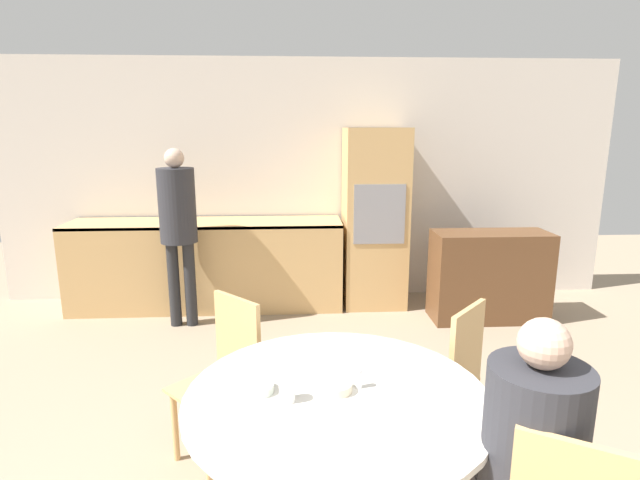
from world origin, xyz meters
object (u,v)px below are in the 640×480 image
object	(u,v)px
person_standing	(178,218)
bowl_centre	(336,387)
person_seated	(535,462)
cup	(287,390)
dining_table	(337,443)
chair_far_left	(226,370)
chair_far_right	(449,373)
oven_unit	(374,218)
bowl_near	(257,388)
sideboard	(489,276)

from	to	relation	value
person_standing	bowl_centre	bearing A→B (deg)	-65.17
person_seated	cup	size ratio (longest dim) A/B	12.53
dining_table	chair_far_left	bearing A→B (deg)	128.55
person_standing	bowl_centre	world-z (taller)	person_standing
chair_far_right	oven_unit	bearing A→B (deg)	-136.96
cup	person_seated	bearing A→B (deg)	-23.27
person_standing	bowl_near	world-z (taller)	person_standing
chair_far_left	person_standing	world-z (taller)	person_standing
oven_unit	dining_table	size ratio (longest dim) A/B	1.44
chair_far_right	cup	world-z (taller)	chair_far_right
chair_far_left	sideboard	bearing A→B (deg)	86.00
oven_unit	person_standing	xyz separation A→B (m)	(-1.93, -0.52, 0.12)
sideboard	cup	world-z (taller)	sideboard
chair_far_left	person_seated	size ratio (longest dim) A/B	0.75
person_seated	chair_far_right	bearing A→B (deg)	88.69
dining_table	person_seated	xyz separation A→B (m)	(0.67, -0.42, 0.19)
dining_table	bowl_near	size ratio (longest dim) A/B	8.87
chair_far_left	bowl_centre	xyz separation A→B (m)	(0.57, -0.70, 0.26)
chair_far_right	chair_far_left	bearing A→B (deg)	-52.17
dining_table	person_seated	size ratio (longest dim) A/B	1.05
dining_table	bowl_centre	bearing A→B (deg)	97.55
dining_table	person_standing	size ratio (longest dim) A/B	0.77
person_seated	oven_unit	bearing A→B (deg)	89.70
dining_table	cup	bearing A→B (deg)	-168.22
chair_far_right	person_seated	distance (m)	1.05
chair_far_left	person_standing	xyz separation A→B (m)	(-0.67, 1.99, 0.53)
bowl_near	bowl_centre	world-z (taller)	bowl_centre
person_seated	person_standing	size ratio (longest dim) A/B	0.74
chair_far_left	cup	distance (m)	0.89
person_standing	bowl_centre	size ratio (longest dim) A/B	12.02
sideboard	cup	xyz separation A→B (m)	(-1.97, -2.74, 0.37)
person_standing	bowl_near	size ratio (longest dim) A/B	11.50
chair_far_left	cup	xyz separation A→B (m)	(0.36, -0.76, 0.29)
dining_table	bowl_near	xyz separation A→B (m)	(-0.34, 0.04, 0.26)
oven_unit	person_seated	xyz separation A→B (m)	(-0.02, -3.65, -0.22)
dining_table	chair_far_left	world-z (taller)	chair_far_left
chair_far_right	bowl_centre	xyz separation A→B (m)	(-0.69, -0.58, 0.26)
chair_far_left	bowl_near	xyz separation A→B (m)	(0.23, -0.68, 0.26)
person_standing	bowl_centre	distance (m)	2.97
chair_far_left	bowl_centre	distance (m)	0.94
chair_far_right	bowl_near	distance (m)	1.21
chair_far_left	cup	world-z (taller)	chair_far_left
bowl_centre	oven_unit	bearing A→B (deg)	77.83
cup	bowl_centre	bearing A→B (deg)	17.89
chair_far_right	bowl_near	xyz separation A→B (m)	(-1.03, -0.57, 0.26)
chair_far_left	chair_far_right	xyz separation A→B (m)	(1.26, -0.11, 0.00)
oven_unit	dining_table	bearing A→B (deg)	-102.03
chair_far_left	bowl_centre	size ratio (longest dim) A/B	6.64
cup	bowl_centre	distance (m)	0.22
bowl_centre	person_seated	bearing A→B (deg)	-33.64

